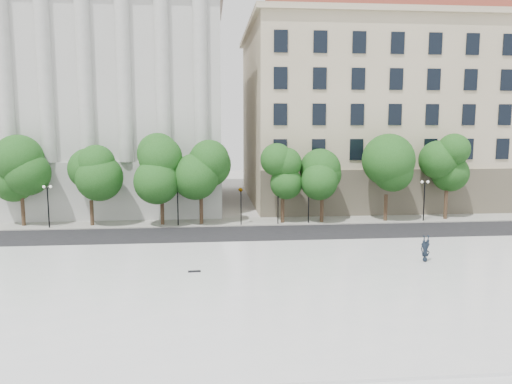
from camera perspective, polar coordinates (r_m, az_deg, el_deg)
The scene contains 12 objects.
ground at distance 26.79m, azimuth 1.98°, elevation -13.55°, with size 160.00×160.00×0.00m, color #A5A29C.
plaza at distance 29.51m, azimuth 1.23°, elevation -11.04°, with size 44.00×22.00×0.45m, color white.
street at distance 43.96m, azimuth -1.02°, elevation -5.00°, with size 60.00×8.00×0.02m, color black.
far_sidewalk at distance 49.81m, azimuth -1.54°, elevation -3.42°, with size 60.00×4.00×0.12m, color #A5A298.
building_west at distance 64.88m, azimuth -17.89°, elevation 10.20°, with size 31.50×27.65×25.60m.
building_east at distance 67.77m, azimuth 14.87°, elevation 8.72°, with size 36.00×26.15×23.00m.
traffic_light_west at distance 47.52m, azimuth -1.73°, elevation 0.54°, with size 1.11×1.85×4.25m.
traffic_light_east at distance 47.89m, azimuth 2.55°, elevation 0.44°, with size 0.80×1.61×4.14m.
person_lying at distance 36.10m, azimuth 18.75°, elevation -7.15°, with size 0.66×0.43×1.80m, color black.
skateboard at distance 32.20m, azimuth -7.06°, elevation -8.98°, with size 0.80×0.20×0.08m, color black.
street_trees at distance 48.34m, azimuth -0.94°, elevation 2.48°, with size 45.49×4.88×7.87m.
lamp_posts at distance 47.96m, azimuth -1.44°, elevation -0.49°, with size 37.17×0.28×4.17m.
Camera 1 is at (-3.22, -24.75, 9.76)m, focal length 35.00 mm.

